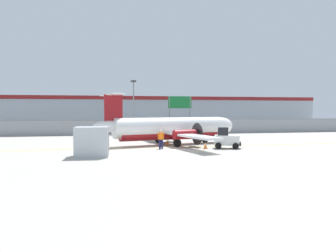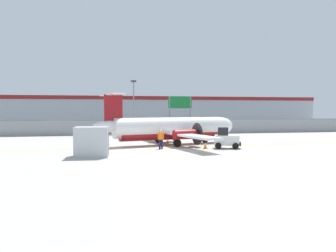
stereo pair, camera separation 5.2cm
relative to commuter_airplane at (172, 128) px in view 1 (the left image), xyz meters
The scene contains 18 objects.
ground_plane 3.28m from the commuter_airplane, 127.70° to the right, with size 140.00×140.00×0.01m.
perimeter_fence 13.85m from the commuter_airplane, 97.27° to the left, with size 98.00×0.10×2.10m.
parking_lot_strip 25.34m from the commuter_airplane, 93.97° to the left, with size 98.00×17.00×0.12m.
background_building 43.79m from the commuter_airplane, 92.30° to the left, with size 91.00×8.10×6.50m.
commuter_airplane is the anchor object (origin of this frame).
baggage_tug 5.88m from the commuter_airplane, 45.79° to the right, with size 2.57×2.07×1.88m.
ground_crew_worker 4.12m from the commuter_airplane, 116.56° to the right, with size 0.55×0.38×1.70m.
cargo_container 10.42m from the commuter_airplane, 137.03° to the right, with size 2.53×2.16×2.20m.
traffic_cone_near_left 4.83m from the commuter_airplane, 63.15° to the right, with size 0.36×0.36×0.64m.
traffic_cone_near_right 6.56m from the commuter_airplane, behind, with size 0.36×0.36×0.64m.
traffic_cone_far_left 1.46m from the commuter_airplane, 145.73° to the right, with size 0.36×0.36×0.64m.
parked_car_0 29.37m from the commuter_airplane, 119.63° to the left, with size 4.38×2.40×1.58m.
parked_car_1 25.68m from the commuter_airplane, 108.25° to the left, with size 4.34×2.32×1.58m.
parked_car_2 21.26m from the commuter_airplane, 97.01° to the left, with size 4.29×2.19×1.58m.
parked_car_3 26.89m from the commuter_airplane, 78.83° to the left, with size 4.35×2.33×1.58m.
parked_car_4 25.69m from the commuter_airplane, 60.05° to the left, with size 4.33×2.27×1.58m.
apron_light_pole 11.44m from the commuter_airplane, 104.88° to the left, with size 0.70×0.30×7.27m.
highway_sign 17.01m from the commuter_airplane, 74.06° to the left, with size 3.60×0.14×5.50m.
Camera 1 is at (-5.10, -27.56, 3.44)m, focal length 35.00 mm.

